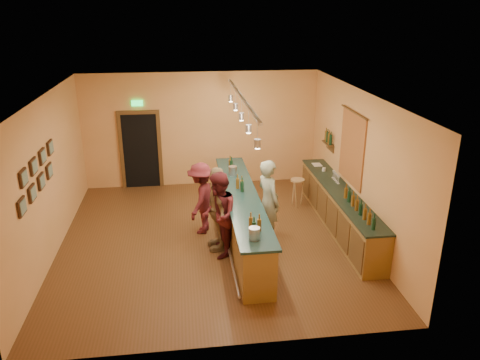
{
  "coord_description": "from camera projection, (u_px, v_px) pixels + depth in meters",
  "views": [
    {
      "loc": [
        -0.55,
        -9.26,
        4.87
      ],
      "look_at": [
        0.67,
        0.2,
        1.29
      ],
      "focal_mm": 35.0,
      "sensor_mm": 36.0,
      "label": 1
    }
  ],
  "objects": [
    {
      "name": "wall_front",
      "position": [
        226.0,
        253.0,
        6.56
      ],
      "size": [
        6.5,
        0.02,
        3.2
      ],
      "primitive_type": "cube",
      "color": "tan",
      "rests_on": "floor"
    },
    {
      "name": "floor",
      "position": [
        211.0,
        239.0,
        10.37
      ],
      "size": [
        7.0,
        7.0,
        0.0
      ],
      "primitive_type": "plane",
      "color": "#573618",
      "rests_on": "ground"
    },
    {
      "name": "bartender",
      "position": [
        268.0,
        202.0,
        9.97
      ],
      "size": [
        0.66,
        0.79,
        1.86
      ],
      "primitive_type": "imported",
      "rotation": [
        0.0,
        0.0,
        1.94
      ],
      "color": "gray",
      "rests_on": "floor"
    },
    {
      "name": "pendant_track",
      "position": [
        241.0,
        105.0,
        9.41
      ],
      "size": [
        0.11,
        4.6,
        0.5
      ],
      "color": "silver",
      "rests_on": "ceiling"
    },
    {
      "name": "tapestry",
      "position": [
        352.0,
        149.0,
        10.48
      ],
      "size": [
        0.03,
        1.4,
        1.6
      ],
      "primitive_type": "cube",
      "color": "#97381E",
      "rests_on": "wall_right"
    },
    {
      "name": "doorway",
      "position": [
        141.0,
        149.0,
        13.0
      ],
      "size": [
        1.15,
        0.09,
        2.48
      ],
      "color": "black",
      "rests_on": "wall_back"
    },
    {
      "name": "customer_a",
      "position": [
        219.0,
        215.0,
        9.43
      ],
      "size": [
        0.69,
        0.88,
        1.79
      ],
      "primitive_type": "imported",
      "rotation": [
        0.0,
        0.0,
        -1.59
      ],
      "color": "#59191E",
      "rests_on": "floor"
    },
    {
      "name": "bar_stool",
      "position": [
        297.0,
        185.0,
        11.89
      ],
      "size": [
        0.36,
        0.36,
        0.73
      ],
      "rotation": [
        0.0,
        0.0,
        0.38
      ],
      "color": "#9F7F48",
      "rests_on": "floor"
    },
    {
      "name": "customer_b",
      "position": [
        218.0,
        209.0,
        9.7
      ],
      "size": [
        0.53,
        1.1,
        1.82
      ],
      "primitive_type": "imported",
      "rotation": [
        0.0,
        0.0,
        -1.48
      ],
      "color": "#997A51",
      "rests_on": "floor"
    },
    {
      "name": "tasting_bar",
      "position": [
        241.0,
        212.0,
        10.24
      ],
      "size": [
        0.73,
        5.1,
        1.38
      ],
      "color": "olive",
      "rests_on": "floor"
    },
    {
      "name": "bottle_shelf",
      "position": [
        329.0,
        139.0,
        11.93
      ],
      "size": [
        0.17,
        0.55,
        0.54
      ],
      "color": "#553D19",
      "rests_on": "wall_right"
    },
    {
      "name": "picture_grid",
      "position": [
        38.0,
        174.0,
        8.61
      ],
      "size": [
        0.06,
        2.2,
        0.7
      ],
      "primitive_type": null,
      "color": "#382111",
      "rests_on": "wall_left"
    },
    {
      "name": "wall_back",
      "position": [
        201.0,
        130.0,
        13.06
      ],
      "size": [
        6.5,
        0.02,
        3.2
      ],
      "primitive_type": "cube",
      "color": "tan",
      "rests_on": "floor"
    },
    {
      "name": "customer_c",
      "position": [
        201.0,
        198.0,
        10.44
      ],
      "size": [
        0.94,
        1.2,
        1.64
      ],
      "primitive_type": "imported",
      "rotation": [
        0.0,
        0.0,
        -1.92
      ],
      "color": "#59191E",
      "rests_on": "floor"
    },
    {
      "name": "wall_left",
      "position": [
        49.0,
        178.0,
        9.42
      ],
      "size": [
        0.02,
        7.0,
        3.2
      ],
      "primitive_type": "cube",
      "color": "tan",
      "rests_on": "floor"
    },
    {
      "name": "ceiling",
      "position": [
        208.0,
        95.0,
        9.25
      ],
      "size": [
        6.5,
        7.0,
        0.02
      ],
      "primitive_type": "cube",
      "color": "silver",
      "rests_on": "wall_back"
    },
    {
      "name": "wall_right",
      "position": [
        358.0,
        165.0,
        10.2
      ],
      "size": [
        0.02,
        7.0,
        3.2
      ],
      "primitive_type": "cube",
      "color": "tan",
      "rests_on": "floor"
    },
    {
      "name": "back_counter",
      "position": [
        339.0,
        209.0,
        10.72
      ],
      "size": [
        0.6,
        4.55,
        1.27
      ],
      "color": "olive",
      "rests_on": "floor"
    }
  ]
}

